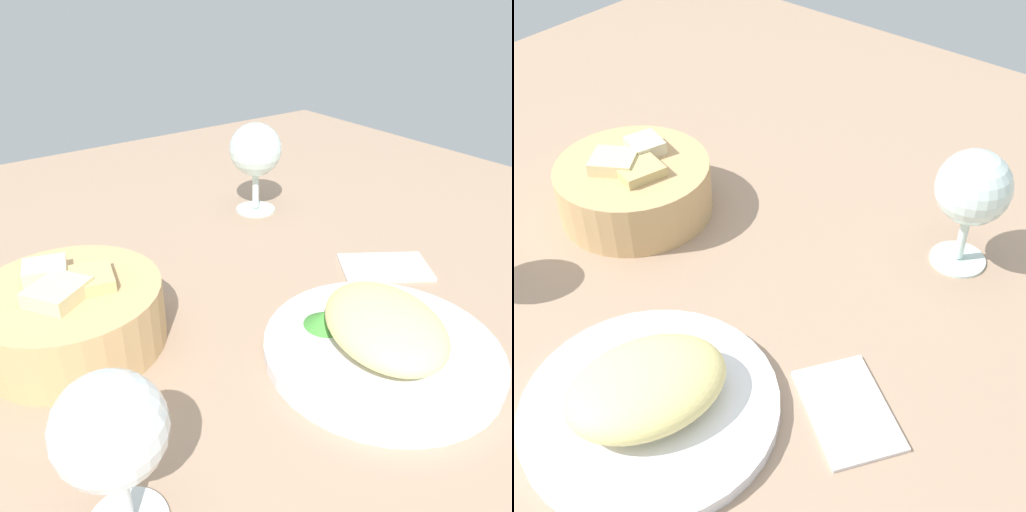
% 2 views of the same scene
% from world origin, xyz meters
% --- Properties ---
extents(ground_plane, '(1.40, 1.40, 0.02)m').
position_xyz_m(ground_plane, '(0.00, 0.00, -0.01)').
color(ground_plane, '#A08269').
extents(plate, '(0.23, 0.23, 0.01)m').
position_xyz_m(plate, '(-0.14, -0.06, 0.01)').
color(plate, white).
rests_on(plate, ground_plane).
extents(omelette, '(0.17, 0.15, 0.04)m').
position_xyz_m(omelette, '(-0.14, -0.06, 0.04)').
color(omelette, '#EBD985').
rests_on(omelette, plate).
extents(lettuce_garnish, '(0.04, 0.04, 0.02)m').
position_xyz_m(lettuce_garnish, '(-0.08, -0.04, 0.02)').
color(lettuce_garnish, '#408D36').
rests_on(lettuce_garnish, plate).
extents(bread_basket, '(0.18, 0.18, 0.08)m').
position_xyz_m(bread_basket, '(0.06, 0.17, 0.03)').
color(bread_basket, tan).
rests_on(bread_basket, ground_plane).
extents(wine_glass_near, '(0.08, 0.08, 0.14)m').
position_xyz_m(wine_glass_near, '(0.22, -0.17, 0.09)').
color(wine_glass_near, silver).
rests_on(wine_glass_near, ground_plane).
extents(folded_napkin, '(0.12, 0.13, 0.01)m').
position_xyz_m(folded_napkin, '(-0.03, -0.19, 0.00)').
color(folded_napkin, white).
rests_on(folded_napkin, ground_plane).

